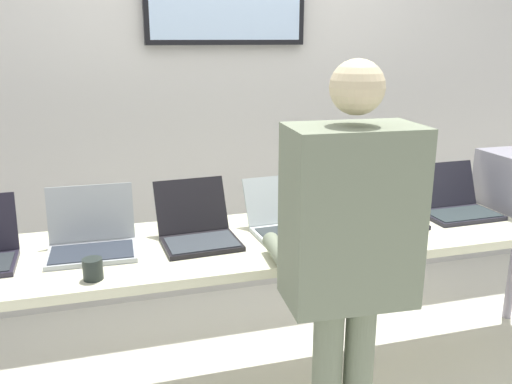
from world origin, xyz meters
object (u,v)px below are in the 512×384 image
at_px(laptop_station_2, 197,228).
at_px(laptop_station_4, 380,212).
at_px(laptop_station_5, 454,203).
at_px(laptop_station_3, 289,220).
at_px(person, 348,247).
at_px(coffee_mug, 93,269).
at_px(laptop_station_1, 92,237).
at_px(workbench, 295,244).

distance_m(laptop_station_2, laptop_station_4, 0.90).
distance_m(laptop_station_4, laptop_station_5, 0.43).
height_order(laptop_station_2, laptop_station_3, laptop_station_2).
relative_size(person, coffee_mug, 19.70).
distance_m(laptop_station_1, laptop_station_5, 1.79).
bearing_deg(person, laptop_station_5, 36.08).
relative_size(workbench, laptop_station_5, 8.49).
xyz_separation_m(laptop_station_4, laptop_station_5, (0.43, 0.02, 0.00)).
bearing_deg(laptop_station_2, person, -57.92).
distance_m(laptop_station_1, person, 1.09).
height_order(laptop_station_2, laptop_station_5, laptop_station_2).
xyz_separation_m(workbench, coffee_mug, (-0.90, -0.25, 0.09)).
distance_m(laptop_station_2, laptop_station_3, 0.44).
relative_size(workbench, laptop_station_1, 8.70).
distance_m(workbench, laptop_station_2, 0.47).
relative_size(laptop_station_1, laptop_station_4, 1.04).
height_order(laptop_station_1, person, person).
bearing_deg(laptop_station_5, workbench, -176.59).
bearing_deg(laptop_station_1, coffee_mug, -89.39).
height_order(workbench, laptop_station_5, laptop_station_5).
bearing_deg(laptop_station_5, laptop_station_2, -179.34).
xyz_separation_m(laptop_station_1, coffee_mug, (0.00, -0.29, -0.02)).
bearing_deg(workbench, laptop_station_2, 175.27).
height_order(person, coffee_mug, person).
xyz_separation_m(workbench, laptop_station_5, (0.88, 0.05, 0.11)).
height_order(workbench, laptop_station_3, laptop_station_3).
distance_m(laptop_station_1, laptop_station_3, 0.89).
bearing_deg(workbench, person, -93.65).
height_order(laptop_station_2, coffee_mug, laptop_station_2).
distance_m(laptop_station_3, laptop_station_4, 0.47).
height_order(laptop_station_3, person, person).
bearing_deg(person, laptop_station_2, 122.08).
bearing_deg(laptop_station_1, laptop_station_5, 0.37).
bearing_deg(laptop_station_1, laptop_station_4, -0.18).
xyz_separation_m(workbench, laptop_station_2, (-0.45, 0.04, 0.11)).
bearing_deg(workbench, laptop_station_3, 107.57).
bearing_deg(person, workbench, 86.35).
distance_m(laptop_station_1, coffee_mug, 0.29).
bearing_deg(laptop_station_4, coffee_mug, -168.00).
bearing_deg(laptop_station_2, coffee_mug, -147.28).
distance_m(workbench, laptop_station_4, 0.46).
xyz_separation_m(laptop_station_1, laptop_station_2, (0.45, -0.00, -0.00)).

